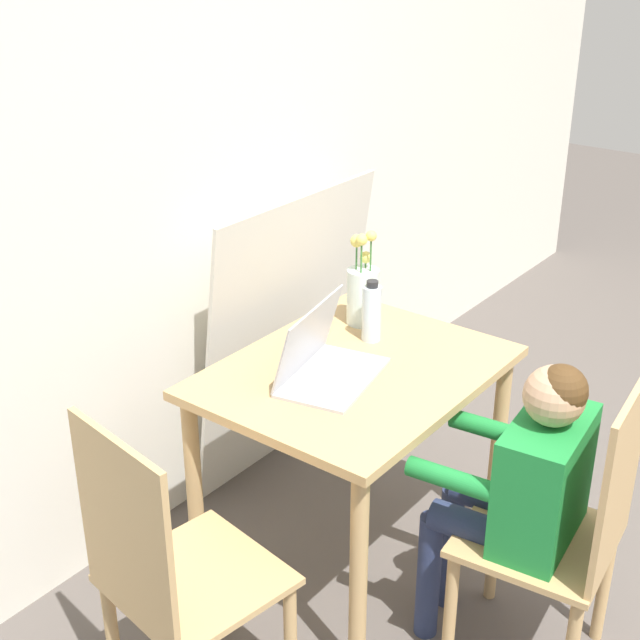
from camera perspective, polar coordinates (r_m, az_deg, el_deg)
wall_back at (r=2.95m, az=-8.99°, el=9.87°), size 6.40×0.05×2.50m
dining_table at (r=2.78m, az=2.19°, el=-5.04°), size 0.92×0.72×0.72m
chair_occupied at (r=2.56m, az=15.43°, el=-12.92°), size 0.44×0.44×0.93m
chair_spare at (r=2.36m, az=-9.48°, el=-15.94°), size 0.46×0.46×0.93m
person_seated at (r=2.51m, az=12.93°, el=-9.89°), size 0.39×0.46×0.96m
laptop at (r=2.65m, az=0.18°, el=-2.63°), size 0.40×0.30×0.23m
flower_vase at (r=2.98m, az=2.75°, el=1.85°), size 0.11×0.11×0.33m
water_bottle at (r=2.87m, az=3.32°, el=0.49°), size 0.06×0.06×0.21m
cardboard_panel at (r=3.36m, az=-2.11°, el=-0.79°), size 0.87×0.17×1.09m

